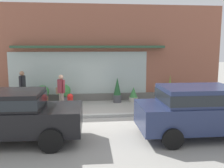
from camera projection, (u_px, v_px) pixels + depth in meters
ground_plane at (93, 116)px, 10.45m from camera, size 60.00×60.00×0.00m
curb_strip at (93, 116)px, 10.24m from camera, size 14.00×0.24×0.12m
storefront at (89, 54)px, 13.21m from camera, size 14.00×0.81×4.90m
fire_hydrant at (70, 104)px, 10.82m from camera, size 0.41×0.38×0.84m
pedestrian_with_handbag at (61, 90)px, 11.30m from camera, size 0.45×0.56×1.58m
pedestrian_passerby at (23, 86)px, 12.09m from camera, size 0.26×0.44×1.66m
parked_car_navy at (200, 109)px, 7.99m from camera, size 4.04×2.01×1.61m
parked_car_black at (8, 113)px, 7.52m from camera, size 4.22×2.03×1.54m
potted_plant_near_hydrant at (117, 91)px, 12.85m from camera, size 0.41×0.41×1.26m
potted_plant_window_right at (170, 87)px, 13.61m from camera, size 0.31×0.31×1.30m
potted_plant_trailing_edge at (133, 95)px, 13.03m from camera, size 0.45×0.45×0.74m
potted_plant_by_entrance at (64, 92)px, 12.57m from camera, size 0.66×0.66×0.97m
potted_plant_corner_tall at (43, 94)px, 12.53m from camera, size 0.62×0.62×0.92m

